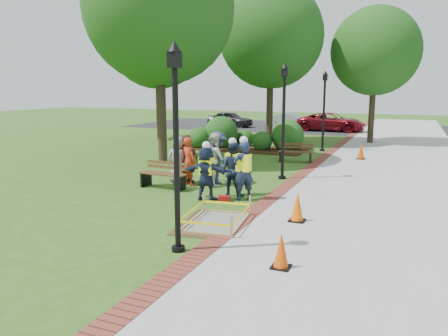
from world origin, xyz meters
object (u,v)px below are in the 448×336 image
at_px(bench_near, 163,180).
at_px(hivis_worker_b, 244,169).
at_px(hivis_worker_a, 206,171).
at_px(wet_concrete_pad, 216,215).
at_px(lamp_near, 176,133).
at_px(cone_front, 281,251).
at_px(hivis_worker_c, 232,167).

height_order(bench_near, hivis_worker_b, hivis_worker_b).
relative_size(bench_near, hivis_worker_b, 0.87).
height_order(hivis_worker_a, hivis_worker_b, hivis_worker_b).
height_order(wet_concrete_pad, lamp_near, lamp_near).
bearing_deg(cone_front, lamp_near, 178.97).
height_order(wet_concrete_pad, hivis_worker_b, hivis_worker_b).
bearing_deg(wet_concrete_pad, hivis_worker_c, 104.24).
distance_m(wet_concrete_pad, bench_near, 4.36).
height_order(bench_near, hivis_worker_a, hivis_worker_a).
distance_m(cone_front, hivis_worker_c, 5.79).
height_order(cone_front, lamp_near, lamp_near).
distance_m(bench_near, hivis_worker_a, 2.28).
distance_m(bench_near, lamp_near, 6.27).
bearing_deg(hivis_worker_b, bench_near, 172.50).
relative_size(cone_front, hivis_worker_a, 0.39).
bearing_deg(hivis_worker_c, bench_near, -179.57).
bearing_deg(cone_front, hivis_worker_a, 130.51).
bearing_deg(hivis_worker_c, hivis_worker_b, -38.57).
xyz_separation_m(cone_front, hivis_worker_a, (-3.48, 4.07, 0.56)).
xyz_separation_m(wet_concrete_pad, bench_near, (-3.26, 2.89, 0.05)).
height_order(lamp_near, hivis_worker_a, lamp_near).
height_order(bench_near, lamp_near, lamp_near).
xyz_separation_m(bench_near, hivis_worker_c, (2.53, 0.02, 0.63)).
bearing_deg(wet_concrete_pad, hivis_worker_b, 94.83).
relative_size(bench_near, hivis_worker_a, 0.94).
bearing_deg(cone_front, bench_near, 138.27).
distance_m(bench_near, hivis_worker_c, 2.60).
relative_size(hivis_worker_b, hivis_worker_c, 1.06).
relative_size(lamp_near, hivis_worker_c, 2.31).
relative_size(cone_front, hivis_worker_b, 0.36).
distance_m(hivis_worker_a, hivis_worker_c, 0.99).
bearing_deg(lamp_near, wet_concrete_pad, 90.54).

